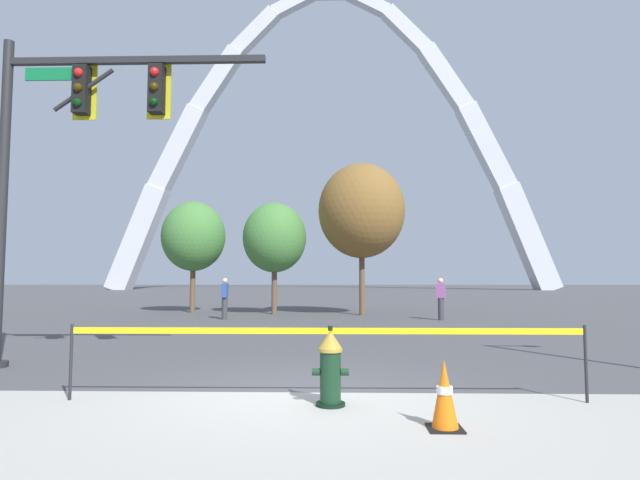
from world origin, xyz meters
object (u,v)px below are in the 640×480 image
object	(u,v)px
traffic_cone_by_hydrant	(445,395)
pedestrian_standing_center	(441,298)
fire_hydrant	(330,368)
monument_arch	(331,150)
traffic_signal_gantry	(66,142)
pedestrian_walking_left	(225,298)

from	to	relation	value
traffic_cone_by_hydrant	pedestrian_standing_center	xyz separation A→B (m)	(2.89, 14.37, 0.46)
fire_hydrant	monument_arch	size ratio (longest dim) A/B	0.02
traffic_signal_gantry	pedestrian_standing_center	bearing A→B (deg)	50.08
fire_hydrant	pedestrian_walking_left	size ratio (longest dim) A/B	0.62
traffic_cone_by_hydrant	fire_hydrant	bearing A→B (deg)	140.79
fire_hydrant	monument_arch	distance (m)	67.53
pedestrian_walking_left	fire_hydrant	bearing A→B (deg)	-72.84
fire_hydrant	traffic_signal_gantry	bearing A→B (deg)	151.15
traffic_signal_gantry	pedestrian_walking_left	xyz separation A→B (m)	(0.68, 10.87, -3.25)
traffic_signal_gantry	traffic_cone_by_hydrant	bearing A→B (deg)	-31.11
fire_hydrant	traffic_signal_gantry	xyz separation A→B (m)	(-4.87, 2.68, 3.60)
traffic_signal_gantry	pedestrian_walking_left	size ratio (longest dim) A/B	3.77
monument_arch	pedestrian_walking_left	world-z (taller)	monument_arch
pedestrian_walking_left	pedestrian_standing_center	bearing A→B (deg)	-1.13
fire_hydrant	traffic_signal_gantry	distance (m)	6.62
monument_arch	pedestrian_walking_left	xyz separation A→B (m)	(-3.77, -51.28, -18.55)
traffic_signal_gantry	pedestrian_walking_left	world-z (taller)	traffic_signal_gantry
fire_hydrant	traffic_cone_by_hydrant	world-z (taller)	fire_hydrant
traffic_signal_gantry	monument_arch	distance (m)	64.16
traffic_cone_by_hydrant	traffic_signal_gantry	size ratio (longest dim) A/B	0.12
monument_arch	pedestrian_standing_center	bearing A→B (deg)	-84.99
pedestrian_walking_left	pedestrian_standing_center	distance (m)	8.28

